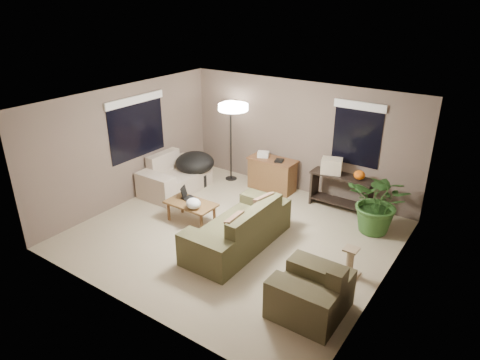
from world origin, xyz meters
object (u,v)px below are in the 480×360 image
Objects in this scene: papasan_chair at (195,166)px; floor_lamp at (231,115)px; coffee_table at (191,206)px; loveseat at (174,178)px; desk at (272,174)px; main_sofa at (240,231)px; armchair at (311,294)px; houseplant at (379,209)px; console_table at (341,189)px; cat_scratching_post at (350,264)px.

floor_lamp reaches higher than papasan_chair.
papasan_chair is at bearing 127.46° from coffee_table.
loveseat is at bearing -118.53° from floor_lamp.
main_sofa is at bearing -72.40° from desk.
coffee_table is at bearing 161.51° from armchair.
desk is (1.82, 1.31, 0.08)m from loveseat.
desk is at bearing 1.84° from floor_lamp.
papasan_chair is at bearing -176.51° from houseplant.
loveseat is 0.84× the size of floor_lamp.
armchair is (4.39, -1.95, 0.00)m from loveseat.
loveseat is 1.59m from coffee_table.
main_sofa is 2.57m from console_table.
loveseat is 1.38× the size of papasan_chair.
cat_scratching_post is at bearing -28.64° from floor_lamp.
loveseat is 1.95m from floor_lamp.
cat_scratching_post is (3.23, 0.09, -0.14)m from coffee_table.
floor_lamp is at bearing 128.61° from main_sofa.
houseplant is (3.14, 1.70, 0.13)m from coffee_table.
main_sofa is 3.30m from floor_lamp.
floor_lamp reaches higher than main_sofa.
floor_lamp reaches higher than desk.
loveseat reaches higher than desk.
armchair is 3.39m from console_table.
main_sofa is 1.96m from cat_scratching_post.
loveseat reaches higher than coffee_table.
main_sofa is 1.38× the size of loveseat.
armchair is at bearing -90.93° from houseplant.
desk is 0.88× the size of houseplant.
houseplant reaches higher than desk.
console_table is at bearing 116.13° from cat_scratching_post.
armchair is 4.15m from desk.
main_sofa is 1.15× the size of floor_lamp.
desk is at bearing 128.27° from armchair.
console_table is at bearing 20.54° from loveseat.
armchair is 4.88m from papasan_chair.
loveseat is at bearing 144.70° from coffee_table.
loveseat is at bearing -144.33° from desk.
armchair is at bearing -96.61° from cat_scratching_post.
main_sofa is 1.89× the size of papasan_chair.
main_sofa is 2.65m from houseplant.
coffee_table is at bearing -103.35° from desk.
armchair reaches higher than coffee_table.
main_sofa reaches higher than papasan_chair.
desk is 0.58× the size of floor_lamp.
floor_lamp is at bearing -178.16° from desk.
floor_lamp is at bearing 172.55° from houseplant.
coffee_table is at bearing -74.59° from floor_lamp.
console_table is at bearing 105.65° from armchair.
houseplant is (0.96, -0.52, 0.05)m from console_table.
loveseat reaches higher than papasan_chair.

